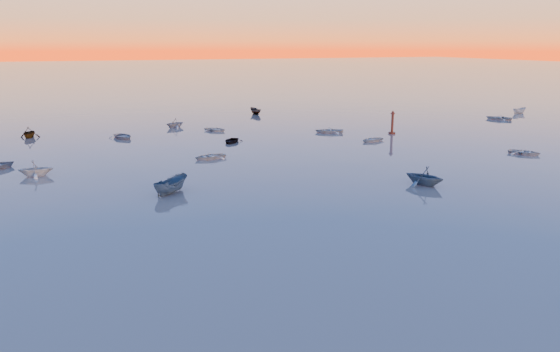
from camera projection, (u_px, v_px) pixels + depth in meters
ground at (151, 106)px, 112.73m from camera, size 600.00×600.00×0.00m
moored_fleet at (208, 144)px, 70.34m from camera, size 124.00×58.00×1.20m
boat_near_center at (171, 193)px, 47.32m from camera, size 3.86×4.18×1.39m
boat_near_right at (424, 185)px, 49.96m from camera, size 4.25×3.26×1.36m
channel_marker at (392, 124)px, 77.65m from camera, size 0.98×0.98×3.49m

